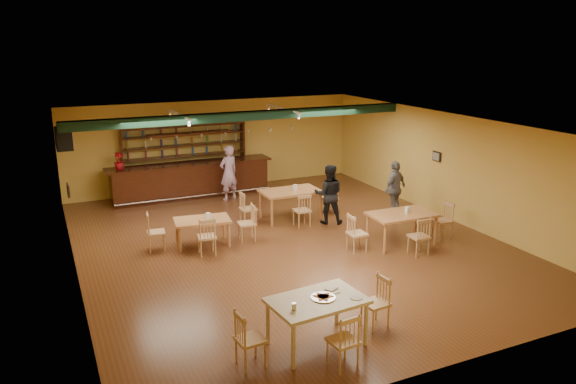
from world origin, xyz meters
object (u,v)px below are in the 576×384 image
dining_table_b (290,204)px  patron_right_a (329,194)px  near_table (317,322)px  dining_table_d (401,229)px  patron_bar (229,173)px  dining_table_a (203,232)px  bar_counter (191,180)px

dining_table_b → patron_right_a: (0.80, -0.80, 0.42)m
dining_table_b → near_table: (-2.45, -6.34, 0.00)m
dining_table_d → patron_bar: size_ratio=0.92×
dining_table_a → patron_right_a: patron_right_a is taller
dining_table_a → dining_table_b: 3.06m
dining_table_b → near_table: near_table is taller
dining_table_b → near_table: size_ratio=1.06×
dining_table_b → near_table: 6.79m
dining_table_a → near_table: bearing=-78.0°
bar_counter → near_table: size_ratio=3.40×
dining_table_a → near_table: size_ratio=0.87×
bar_counter → dining_table_b: (1.98, -3.38, -0.15)m
bar_counter → patron_right_a: (2.78, -4.18, 0.27)m
near_table → patron_bar: size_ratio=0.89×
bar_counter → patron_bar: bearing=-39.2°
bar_counter → dining_table_b: bar_counter is taller
dining_table_d → patron_right_a: size_ratio=0.97×
bar_counter → near_table: bearing=-92.8°
dining_table_a → dining_table_b: dining_table_b is taller
near_table → patron_right_a: bearing=54.5°
bar_counter → near_table: bar_counter is taller
dining_table_d → dining_table_b: bearing=120.5°
bar_counter → patron_right_a: size_ratio=3.19×
dining_table_d → patron_bar: 6.19m
near_table → patron_bar: (1.48, 8.89, 0.46)m
dining_table_a → dining_table_b: bearing=27.0°
near_table → patron_right_a: (3.25, 5.54, 0.42)m
bar_counter → near_table: 9.73m
bar_counter → dining_table_d: bar_counter is taller
dining_table_d → patron_right_a: (-0.85, 2.23, 0.43)m
near_table → dining_table_b: bearing=63.8°
dining_table_a → patron_right_a: bearing=10.9°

